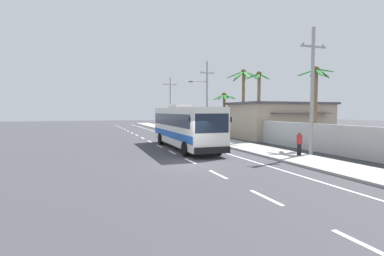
{
  "coord_description": "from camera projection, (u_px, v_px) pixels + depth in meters",
  "views": [
    {
      "loc": [
        -6.12,
        -16.64,
        3.17
      ],
      "look_at": [
        2.29,
        6.51,
        1.7
      ],
      "focal_mm": 27.37,
      "sensor_mm": 36.0,
      "label": 1
    }
  ],
  "objects": [
    {
      "name": "roadside_building",
      "position": [
        280.0,
        120.0,
        33.69
      ],
      "size": [
        10.9,
        7.37,
        4.1
      ],
      "color": "tan",
      "rests_on": "ground"
    },
    {
      "name": "lane_markings",
      "position": [
        166.0,
        139.0,
        32.7
      ],
      "size": [
        3.78,
        71.75,
        0.01
      ],
      "color": "white",
      "rests_on": "ground"
    },
    {
      "name": "utility_pole_far",
      "position": [
        170.0,
        102.0,
        54.19
      ],
      "size": [
        2.57,
        0.24,
        9.24
      ],
      "color": "#9E9E99",
      "rests_on": "ground"
    },
    {
      "name": "pedestrian_far_walk",
      "position": [
        191.0,
        126.0,
        40.03
      ],
      "size": [
        0.36,
        0.36,
        1.7
      ],
      "rotation": [
        0.0,
        0.0,
        4.46
      ],
      "color": "black",
      "rests_on": "sidewalk_kerb"
    },
    {
      "name": "utility_pole_mid",
      "position": [
        206.0,
        96.0,
        37.07
      ],
      "size": [
        3.35,
        0.24,
        9.38
      ],
      "color": "#9E9E99",
      "rests_on": "ground"
    },
    {
      "name": "boundary_wall",
      "position": [
        236.0,
        128.0,
        34.58
      ],
      "size": [
        0.24,
        60.0,
        2.17
      ],
      "primitive_type": "cube",
      "color": "#B2B2AD",
      "rests_on": "ground"
    },
    {
      "name": "motorcycle_beside_bus",
      "position": [
        186.0,
        133.0,
        32.8
      ],
      "size": [
        0.56,
        1.96,
        1.67
      ],
      "color": "black",
      "rests_on": "ground"
    },
    {
      "name": "sidewalk_kerb",
      "position": [
        222.0,
        141.0,
        29.59
      ],
      "size": [
        3.2,
        90.0,
        0.14
      ],
      "primitive_type": "cube",
      "color": "#999993",
      "rests_on": "ground"
    },
    {
      "name": "palm_third",
      "position": [
        259.0,
        95.0,
        29.02
      ],
      "size": [
        2.46,
        2.7,
        7.07
      ],
      "color": "brown",
      "rests_on": "ground"
    },
    {
      "name": "coach_bus_foreground",
      "position": [
        185.0,
        126.0,
        24.47
      ],
      "size": [
        3.09,
        11.91,
        3.68
      ],
      "color": "silver",
      "rests_on": "ground"
    },
    {
      "name": "palm_nearest",
      "position": [
        224.0,
        105.0,
        34.43
      ],
      "size": [
        2.87,
        2.82,
        5.32
      ],
      "color": "brown",
      "rests_on": "ground"
    },
    {
      "name": "pedestrian_midwalk",
      "position": [
        299.0,
        143.0,
        19.82
      ],
      "size": [
        0.36,
        0.36,
        1.58
      ],
      "rotation": [
        0.0,
        0.0,
        5.07
      ],
      "color": "black",
      "rests_on": "sidewalk_kerb"
    },
    {
      "name": "palm_fourth",
      "position": [
        315.0,
        94.0,
        23.0
      ],
      "size": [
        2.75,
        2.74,
        6.67
      ],
      "color": "brown",
      "rests_on": "ground"
    },
    {
      "name": "palm_second",
      "position": [
        243.0,
        90.0,
        31.78
      ],
      "size": [
        3.61,
        3.56,
        7.66
      ],
      "color": "brown",
      "rests_on": "ground"
    },
    {
      "name": "utility_pole_nearest",
      "position": [
        312.0,
        90.0,
        20.22
      ],
      "size": [
        2.11,
        0.24,
        8.87
      ],
      "color": "#9E9E99",
      "rests_on": "ground"
    },
    {
      "name": "ground_plane",
      "position": [
        193.0,
        162.0,
        17.89
      ],
      "size": [
        160.0,
        160.0,
        0.0
      ],
      "primitive_type": "plane",
      "color": "#3A3A3F"
    },
    {
      "name": "pedestrian_near_kerb",
      "position": [
        209.0,
        130.0,
        32.45
      ],
      "size": [
        0.36,
        0.36,
        1.63
      ],
      "rotation": [
        0.0,
        0.0,
        1.31
      ],
      "color": "navy",
      "rests_on": "sidewalk_kerb"
    }
  ]
}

